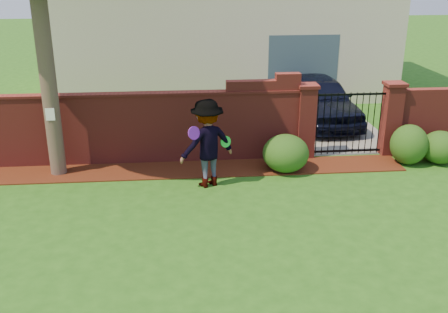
{
  "coord_description": "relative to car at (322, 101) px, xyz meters",
  "views": [
    {
      "loc": [
        -0.78,
        -8.2,
        4.67
      ],
      "look_at": [
        0.11,
        1.4,
        1.05
      ],
      "focal_mm": 41.7,
      "sensor_mm": 36.0,
      "label": 1
    }
  ],
  "objects": [
    {
      "name": "ground",
      "position": [
        -3.59,
        -6.75,
        -0.73
      ],
      "size": [
        80.0,
        80.0,
        0.01
      ],
      "primitive_type": "cube",
      "color": "#255816",
      "rests_on": "ground"
    },
    {
      "name": "driveway",
      "position": [
        -0.09,
        1.25,
        -0.72
      ],
      "size": [
        3.2,
        8.0,
        0.01
      ],
      "primitive_type": "cube",
      "color": "slate",
      "rests_on": "ground"
    },
    {
      "name": "man",
      "position": [
        -3.74,
        -4.35,
        0.26
      ],
      "size": [
        1.45,
        1.19,
        1.96
      ],
      "primitive_type": "imported",
      "rotation": [
        0.0,
        0.0,
        3.57
      ],
      "color": "gray",
      "rests_on": "ground"
    },
    {
      "name": "iron_gate",
      "position": [
        -0.09,
        -2.75,
        0.13
      ],
      "size": [
        1.78,
        0.03,
        1.6
      ],
      "color": "black",
      "rests_on": "ground"
    },
    {
      "name": "shrub_middle",
      "position": [
        1.23,
        -3.46,
        -0.22
      ],
      "size": [
        0.9,
        0.9,
        0.99
      ],
      "primitive_type": "ellipsoid",
      "color": "#194715",
      "rests_on": "ground"
    },
    {
      "name": "brick_wall",
      "position": [
        -5.6,
        -2.75,
        0.2
      ],
      "size": [
        8.7,
        0.31,
        2.16
      ],
      "color": "maroon",
      "rests_on": "ground"
    },
    {
      "name": "car",
      "position": [
        0.0,
        0.0,
        0.0
      ],
      "size": [
        2.0,
        4.35,
        1.44
      ],
      "primitive_type": "imported",
      "rotation": [
        0.0,
        0.0,
        0.07
      ],
      "color": "black",
      "rests_on": "ground"
    },
    {
      "name": "shrub_left",
      "position": [
        -1.86,
        -3.66,
        -0.28
      ],
      "size": [
        1.09,
        1.09,
        0.89
      ],
      "primitive_type": "ellipsoid",
      "color": "#194715",
      "rests_on": "ground"
    },
    {
      "name": "pillar_left",
      "position": [
        -1.19,
        -2.75,
        0.23
      ],
      "size": [
        0.5,
        0.5,
        1.88
      ],
      "color": "maroon",
      "rests_on": "ground"
    },
    {
      "name": "paper_notice",
      "position": [
        -7.19,
        -3.54,
        0.78
      ],
      "size": [
        0.2,
        0.01,
        0.28
      ],
      "primitive_type": "cube",
      "color": "white",
      "rests_on": "tree"
    },
    {
      "name": "mulch_bed",
      "position": [
        -4.54,
        -3.41,
        -0.71
      ],
      "size": [
        11.1,
        1.08,
        0.03
      ],
      "primitive_type": "cube",
      "color": "#3E170B",
      "rests_on": "ground"
    },
    {
      "name": "pillar_right",
      "position": [
        1.01,
        -2.75,
        0.23
      ],
      "size": [
        0.5,
        0.5,
        1.88
      ],
      "color": "maroon",
      "rests_on": "ground"
    },
    {
      "name": "frisbee_green",
      "position": [
        -3.34,
        -4.25,
        0.26
      ],
      "size": [
        0.25,
        0.17,
        0.26
      ],
      "primitive_type": "cylinder",
      "rotation": [
        1.43,
        0.0,
        0.47
      ],
      "color": "green",
      "rests_on": "man"
    },
    {
      "name": "shrub_right",
      "position": [
        2.03,
        -3.49,
        -0.32
      ],
      "size": [
        0.91,
        0.91,
        0.81
      ],
      "primitive_type": "ellipsoid",
      "color": "#194715",
      "rests_on": "ground"
    },
    {
      "name": "frisbee_purple",
      "position": [
        -4.04,
        -4.61,
        0.6
      ],
      "size": [
        0.28,
        0.23,
        0.29
      ],
      "primitive_type": "cylinder",
      "rotation": [
        1.36,
        0.0,
        0.6
      ],
      "color": "purple",
      "rests_on": "man"
    },
    {
      "name": "house",
      "position": [
        -2.58,
        5.25,
        2.44
      ],
      "size": [
        12.4,
        6.4,
        6.3
      ],
      "color": "beige",
      "rests_on": "ground"
    }
  ]
}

